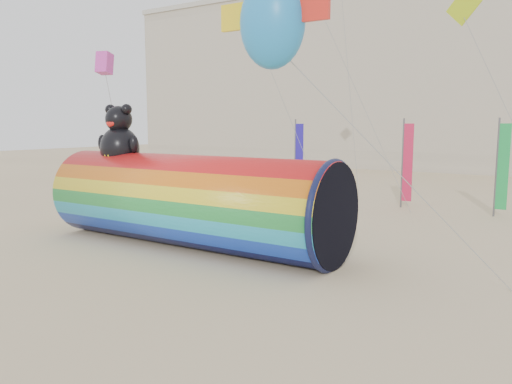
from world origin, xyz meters
The scene contains 4 objects.
ground centered at (0.00, 0.00, 0.00)m, with size 160.00×160.00×0.00m, color #CCB58C.
hotel_building centered at (-12.00, 45.95, 10.31)m, with size 60.40×15.40×20.60m.
windsock_assembly centered at (-2.57, 1.43, 1.92)m, with size 12.59×3.83×5.80m.
festival_banners centered at (1.16, 15.44, 2.64)m, with size 12.98×0.75×5.20m.
Camera 1 is at (10.28, -13.62, 4.84)m, focal length 35.00 mm.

